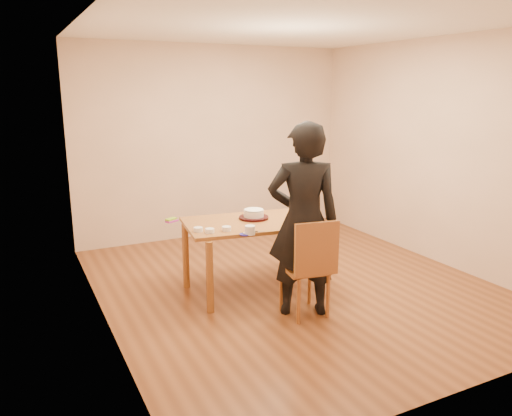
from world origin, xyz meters
name	(u,v)px	position (x,y,z in m)	size (l,w,h in m)	color
room_shell	(279,159)	(0.00, 0.34, 1.35)	(4.00, 4.50, 2.70)	brown
dining_table	(254,223)	(-0.43, 0.11, 0.73)	(1.42, 0.85, 0.04)	brown
dining_chair	(305,269)	(-0.28, -0.67, 0.45)	(0.38, 0.38, 0.04)	brown
cake_plate	(254,218)	(-0.38, 0.20, 0.76)	(0.32, 0.32, 0.02)	#B90C25
cake	(254,213)	(-0.38, 0.20, 0.81)	(0.21, 0.21, 0.07)	white
frosting_dome	(254,209)	(-0.38, 0.20, 0.85)	(0.21, 0.21, 0.03)	white
frosting_tub	(250,230)	(-0.68, -0.32, 0.79)	(0.10, 0.10, 0.09)	white
frosting_lid	(245,234)	(-0.73, -0.30, 0.75)	(0.10, 0.10, 0.01)	#201CB7
frosting_dollop	(245,233)	(-0.73, -0.30, 0.77)	(0.04, 0.04, 0.02)	white
ramekin_green	(210,231)	(-1.00, -0.09, 0.77)	(0.09, 0.09, 0.04)	white
ramekin_yellow	(227,229)	(-0.83, -0.09, 0.77)	(0.09, 0.09, 0.04)	white
ramekin_multi	(198,229)	(-1.08, 0.00, 0.77)	(0.09, 0.09, 0.04)	white
candy_box_pink	(172,221)	(-1.21, 0.46, 0.76)	(0.13, 0.07, 0.02)	#E034B2
candy_box_green	(171,219)	(-1.21, 0.47, 0.78)	(0.12, 0.06, 0.02)	green
spatula	(249,233)	(-0.66, -0.26, 0.75)	(0.18, 0.02, 0.01)	black
person	(303,220)	(-0.28, -0.62, 0.91)	(0.67, 0.44, 1.83)	black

